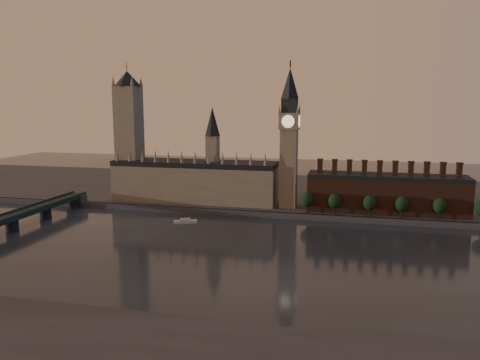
# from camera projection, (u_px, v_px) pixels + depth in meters

# --- Properties ---
(ground) EXTENTS (900.00, 900.00, 0.00)m
(ground) POSITION_uv_depth(u_px,v_px,m) (242.00, 257.00, 247.93)
(ground) COLOR black
(ground) RESTS_ON ground
(north_bank) EXTENTS (900.00, 182.00, 4.00)m
(north_bank) POSITION_uv_depth(u_px,v_px,m) (287.00, 192.00, 418.58)
(north_bank) COLOR #434348
(north_bank) RESTS_ON ground
(palace_of_westminster) EXTENTS (130.00, 30.30, 74.00)m
(palace_of_westminster) POSITION_uv_depth(u_px,v_px,m) (195.00, 179.00, 369.38)
(palace_of_westminster) COLOR gray
(palace_of_westminster) RESTS_ON north_bank
(victoria_tower) EXTENTS (24.00, 24.00, 108.00)m
(victoria_tower) POSITION_uv_depth(u_px,v_px,m) (129.00, 131.00, 375.99)
(victoria_tower) COLOR gray
(victoria_tower) RESTS_ON north_bank
(big_ben) EXTENTS (15.00, 15.00, 107.00)m
(big_ben) POSITION_uv_depth(u_px,v_px,m) (289.00, 136.00, 342.07)
(big_ben) COLOR gray
(big_ben) RESTS_ON north_bank
(chimney_block) EXTENTS (110.00, 25.00, 37.00)m
(chimney_block) POSITION_uv_depth(u_px,v_px,m) (386.00, 193.00, 332.52)
(chimney_block) COLOR #4D2B1D
(chimney_block) RESTS_ON north_bank
(embankment_tree_0) EXTENTS (8.60, 8.60, 14.88)m
(embankment_tree_0) POSITION_uv_depth(u_px,v_px,m) (307.00, 200.00, 330.77)
(embankment_tree_0) COLOR black
(embankment_tree_0) RESTS_ON north_bank
(embankment_tree_1) EXTENTS (8.60, 8.60, 14.88)m
(embankment_tree_1) POSITION_uv_depth(u_px,v_px,m) (334.00, 201.00, 326.03)
(embankment_tree_1) COLOR black
(embankment_tree_1) RESTS_ON north_bank
(embankment_tree_2) EXTENTS (8.60, 8.60, 14.88)m
(embankment_tree_2) POSITION_uv_depth(u_px,v_px,m) (370.00, 203.00, 320.24)
(embankment_tree_2) COLOR black
(embankment_tree_2) RESTS_ON north_bank
(embankment_tree_3) EXTENTS (8.60, 8.60, 14.88)m
(embankment_tree_3) POSITION_uv_depth(u_px,v_px,m) (402.00, 204.00, 316.23)
(embankment_tree_3) COLOR black
(embankment_tree_3) RESTS_ON north_bank
(embankment_tree_4) EXTENTS (8.60, 8.60, 14.88)m
(embankment_tree_4) POSITION_uv_depth(u_px,v_px,m) (440.00, 206.00, 311.06)
(embankment_tree_4) COLOR black
(embankment_tree_4) RESTS_ON north_bank
(river_boat) EXTENTS (16.33, 10.71, 3.18)m
(river_boat) POSITION_uv_depth(u_px,v_px,m) (185.00, 221.00, 319.01)
(river_boat) COLOR beige
(river_boat) RESTS_ON ground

